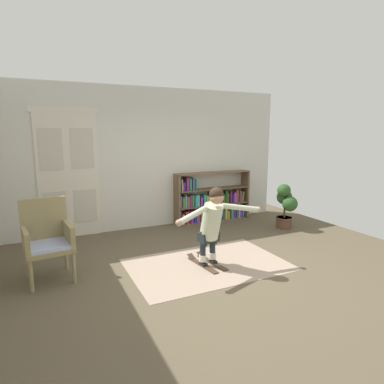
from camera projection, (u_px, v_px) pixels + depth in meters
The scene contains 9 objects.
ground_plane at pixel (210, 270), 4.84m from camera, with size 7.20×7.20×0.00m, color brown.
back_wall at pixel (152, 159), 6.89m from camera, with size 6.00×0.10×2.90m, color silver.
double_door at pixel (68, 174), 6.18m from camera, with size 1.22×0.05×2.45m.
rug at pixel (207, 264), 5.03m from camera, with size 2.36×1.56×0.01m, color tan.
bookshelf at pixel (210, 202), 7.44m from camera, with size 1.79×0.30×1.12m.
wicker_chair at pixel (47, 238), 4.48m from camera, with size 0.66×0.66×1.10m.
potted_plant at pixel (286, 203), 6.88m from camera, with size 0.38×0.54×0.94m.
skis_pair at pixel (206, 262), 5.05m from camera, with size 0.36×0.76×0.07m.
person_skier at pixel (212, 220), 4.81m from camera, with size 1.48×0.59×1.15m.
Camera 1 is at (-2.20, -4.00, 2.00)m, focal length 30.78 mm.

